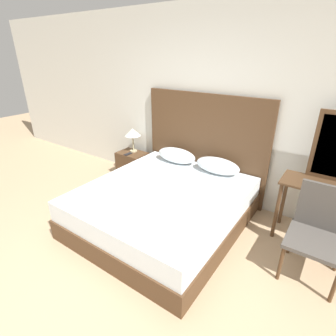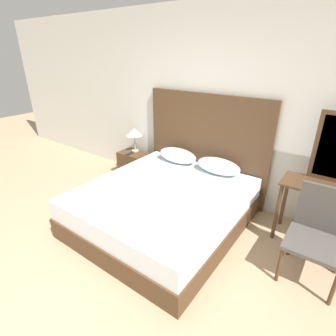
{
  "view_description": "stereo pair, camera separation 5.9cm",
  "coord_description": "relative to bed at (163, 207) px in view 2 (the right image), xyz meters",
  "views": [
    {
      "loc": [
        1.67,
        -0.97,
        2.1
      ],
      "look_at": [
        -0.01,
        1.45,
        0.76
      ],
      "focal_mm": 28.0,
      "sensor_mm": 36.0,
      "label": 1
    },
    {
      "loc": [
        1.72,
        -0.94,
        2.1
      ],
      "look_at": [
        -0.01,
        1.45,
        0.76
      ],
      "focal_mm": 28.0,
      "sensor_mm": 36.0,
      "label": 2
    }
  ],
  "objects": [
    {
      "name": "bed",
      "position": [
        0.0,
        0.0,
        0.0
      ],
      "size": [
        1.85,
        2.05,
        0.51
      ],
      "color": "#4C331E",
      "rests_on": "ground_plane"
    },
    {
      "name": "pillow_right",
      "position": [
        0.34,
        0.82,
        0.37
      ],
      "size": [
        0.64,
        0.31,
        0.22
      ],
      "color": "silver",
      "rests_on": "bed"
    },
    {
      "name": "phone_on_bed",
      "position": [
        0.39,
        0.08,
        0.27
      ],
      "size": [
        0.16,
        0.14,
        0.01
      ],
      "color": "#B7B7BC",
      "rests_on": "bed"
    },
    {
      "name": "ground_plane",
      "position": [
        0.01,
        -1.35,
        -0.25
      ],
      "size": [
        16.0,
        16.0,
        0.0
      ],
      "primitive_type": "plane",
      "color": "tan"
    },
    {
      "name": "table_lamp",
      "position": [
        -1.3,
        0.9,
        0.54
      ],
      "size": [
        0.27,
        0.27,
        0.42
      ],
      "color": "tan",
      "rests_on": "nightstand"
    },
    {
      "name": "headboard",
      "position": [
        0.0,
        1.05,
        0.52
      ],
      "size": [
        1.94,
        0.05,
        1.55
      ],
      "color": "#4C331E",
      "rests_on": "ground_plane"
    },
    {
      "name": "phone_on_nightstand",
      "position": [
        -1.28,
        0.74,
        0.21
      ],
      "size": [
        0.07,
        0.15,
        0.01
      ],
      "color": "black",
      "rests_on": "nightstand"
    },
    {
      "name": "chair",
      "position": [
        1.71,
        0.23,
        0.26
      ],
      "size": [
        0.52,
        0.51,
        0.92
      ],
      "color": "#4C4742",
      "rests_on": "ground_plane"
    },
    {
      "name": "nightstand",
      "position": [
        -1.28,
        0.83,
        -0.03
      ],
      "size": [
        0.5,
        0.36,
        0.46
      ],
      "color": "#4C331E",
      "rests_on": "ground_plane"
    },
    {
      "name": "pillow_left",
      "position": [
        -0.34,
        0.82,
        0.37
      ],
      "size": [
        0.64,
        0.31,
        0.22
      ],
      "color": "silver",
      "rests_on": "bed"
    },
    {
      "name": "vanity_desk",
      "position": [
        1.73,
        0.73,
        0.36
      ],
      "size": [
        1.04,
        0.43,
        0.75
      ],
      "color": "#4C331E",
      "rests_on": "ground_plane"
    },
    {
      "name": "wall_back",
      "position": [
        0.01,
        1.12,
        1.1
      ],
      "size": [
        10.0,
        0.06,
        2.7
      ],
      "color": "silver",
      "rests_on": "ground_plane"
    }
  ]
}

